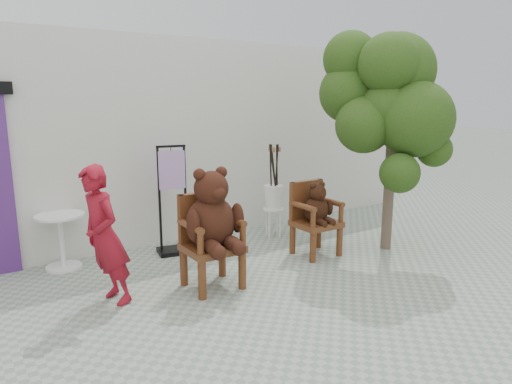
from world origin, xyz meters
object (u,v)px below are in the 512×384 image
Objects in this scene: display_stand at (173,212)px; chair_big at (212,222)px; person at (105,236)px; tree at (386,96)px; cafe_table at (61,235)px; chair_small at (315,211)px; stool_bucket at (274,196)px.

chair_big is at bearing -84.27° from display_stand.
person is at bearing 169.48° from chair_big.
tree reaches higher than display_stand.
chair_big is 1.97× the size of cafe_table.
chair_small is 1.45× the size of cafe_table.
stool_bucket is 0.48× the size of tree.
person reaches higher than cafe_table.
stool_bucket reaches higher than chair_small.
chair_small is at bearing 151.47° from tree.
display_stand reaches higher than chair_big.
cafe_table is (-3.03, 1.37, -0.17)m from chair_small.
display_stand is at bearing -9.88° from cafe_table.
chair_small is 1.96m from display_stand.
stool_bucket is at bearing 96.00° from person.
display_stand reaches higher than chair_small.
person is at bearing -160.86° from stool_bucket.
chair_big is 2.90m from tree.
stool_bucket is at bearing 6.05° from display_stand.
chair_big reaches higher than cafe_table.
chair_small is at bearing -24.27° from display_stand.
cafe_table is at bearing -179.06° from display_stand.
tree is at bearing -25.31° from cafe_table.
chair_big is at bearing 66.35° from person.
stool_bucket is (2.87, 1.00, -0.10)m from person.
cafe_table is 4.58m from tree.
stool_bucket reaches higher than cafe_table.
display_stand reaches higher than stool_bucket.
tree is at bearing -5.11° from chair_big.
tree is at bearing 70.07° from person.
chair_big is 0.92× the size of display_stand.
chair_small is 0.68× the size of display_stand.
cafe_table is at bearing 174.07° from person.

